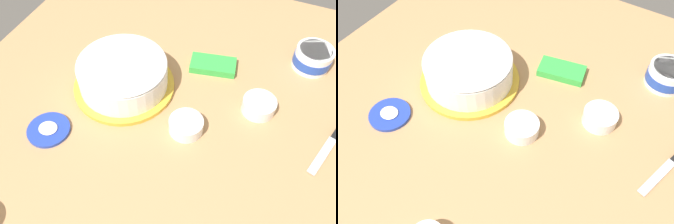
{
  "view_description": "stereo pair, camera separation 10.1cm",
  "coord_description": "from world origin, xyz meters",
  "views": [
    {
      "loc": [
        -0.15,
        0.54,
        0.83
      ],
      "look_at": [
        0.09,
        -0.04,
        0.04
      ],
      "focal_mm": 38.28,
      "sensor_mm": 36.0,
      "label": 1
    },
    {
      "loc": [
        -0.24,
        0.5,
        0.83
      ],
      "look_at": [
        0.09,
        -0.04,
        0.04
      ],
      "focal_mm": 38.28,
      "sensor_mm": 36.0,
      "label": 2
    }
  ],
  "objects": [
    {
      "name": "ground_plane",
      "position": [
        0.0,
        0.0,
        0.0
      ],
      "size": [
        1.54,
        1.54,
        0.0
      ],
      "primitive_type": "plane",
      "color": "tan"
    },
    {
      "name": "sprinkle_bowl_rainbow",
      "position": [
        -0.14,
        -0.17,
        0.02
      ],
      "size": [
        0.1,
        0.1,
        0.04
      ],
      "color": "white",
      "rests_on": "ground_plane"
    },
    {
      "name": "frosting_tub",
      "position": [
        -0.25,
        -0.42,
        0.04
      ],
      "size": [
        0.12,
        0.12,
        0.07
      ],
      "color": "white",
      "rests_on": "ground_plane"
    },
    {
      "name": "frosting_tub_lid",
      "position": [
        0.39,
        0.13,
        0.01
      ],
      "size": [
        0.12,
        0.12,
        0.02
      ],
      "color": "#233DAD",
      "rests_on": "ground_plane"
    },
    {
      "name": "frosted_cake",
      "position": [
        0.27,
        -0.1,
        0.05
      ],
      "size": [
        0.31,
        0.31,
        0.11
      ],
      "color": "gold",
      "rests_on": "ground_plane"
    },
    {
      "name": "spreading_knife",
      "position": [
        -0.35,
        -0.15,
        0.01
      ],
      "size": [
        0.09,
        0.23,
        0.01
      ],
      "color": "silver",
      "rests_on": "ground_plane"
    },
    {
      "name": "sprinkle_bowl_green",
      "position": [
        0.03,
        -0.02,
        0.02
      ],
      "size": [
        0.1,
        0.1,
        0.04
      ],
      "color": "white",
      "rests_on": "ground_plane"
    },
    {
      "name": "candy_box_upper",
      "position": [
        0.04,
        -0.29,
        0.01
      ],
      "size": [
        0.16,
        0.11,
        0.02
      ],
      "primitive_type": "cube",
      "rotation": [
        0.0,
        0.0,
        0.21
      ],
      "color": "green",
      "rests_on": "ground_plane"
    }
  ]
}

